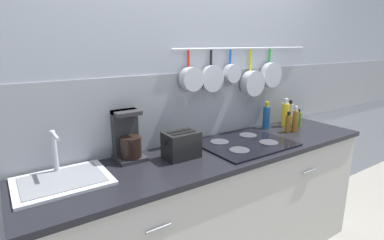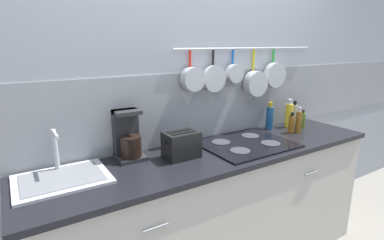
# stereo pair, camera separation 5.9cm
# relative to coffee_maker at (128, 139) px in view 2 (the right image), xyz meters

# --- Properties ---
(wall_back) EXTENTS (7.20, 0.16, 2.60)m
(wall_back) POSITION_rel_coffee_maker_xyz_m (0.56, 0.12, 0.22)
(wall_back) COLOR #999EA8
(wall_back) RESTS_ON ground_plane
(cabinet_base) EXTENTS (2.45, 0.57, 0.90)m
(cabinet_base) POSITION_rel_coffee_maker_xyz_m (0.56, -0.21, -0.61)
(cabinet_base) COLOR #B7B2A8
(cabinet_base) RESTS_ON ground_plane
(countertop) EXTENTS (2.49, 0.59, 0.03)m
(countertop) POSITION_rel_coffee_maker_xyz_m (0.56, -0.21, -0.14)
(countertop) COLOR black
(countertop) RESTS_ON cabinet_base
(sink_basin) EXTENTS (0.47, 0.36, 0.25)m
(sink_basin) POSITION_rel_coffee_maker_xyz_m (-0.41, -0.11, -0.11)
(sink_basin) COLOR #B7BABF
(sink_basin) RESTS_ON countertop
(coffee_maker) EXTENTS (0.17, 0.17, 0.31)m
(coffee_maker) POSITION_rel_coffee_maker_xyz_m (0.00, 0.00, 0.00)
(coffee_maker) COLOR #262628
(coffee_maker) RESTS_ON countertop
(toaster) EXTENTS (0.23, 0.15, 0.17)m
(toaster) POSITION_rel_coffee_maker_xyz_m (0.29, -0.16, -0.04)
(toaster) COLOR black
(toaster) RESTS_ON countertop
(cooktop) EXTENTS (0.63, 0.52, 0.01)m
(cooktop) POSITION_rel_coffee_maker_xyz_m (0.80, -0.19, -0.12)
(cooktop) COLOR black
(cooktop) RESTS_ON countertop
(bottle_olive_oil) EXTENTS (0.06, 0.06, 0.23)m
(bottle_olive_oil) POSITION_rel_coffee_maker_xyz_m (1.24, 0.00, -0.03)
(bottle_olive_oil) COLOR navy
(bottle_olive_oil) RESTS_ON countertop
(bottle_dish_soap) EXTENTS (0.05, 0.05, 0.17)m
(bottle_dish_soap) POSITION_rel_coffee_maker_xyz_m (1.31, -0.17, -0.05)
(bottle_dish_soap) COLOR #8C5919
(bottle_dish_soap) RESTS_ON countertop
(bottle_sesame_oil) EXTENTS (0.05, 0.05, 0.21)m
(bottle_sesame_oil) POSITION_rel_coffee_maker_xyz_m (1.36, -0.19, -0.03)
(bottle_sesame_oil) COLOR #8C5919
(bottle_sesame_oil) RESTS_ON countertop
(bottle_hot_sauce) EXTENTS (0.06, 0.06, 0.24)m
(bottle_hot_sauce) POSITION_rel_coffee_maker_xyz_m (1.43, -0.04, -0.02)
(bottle_hot_sauce) COLOR yellow
(bottle_hot_sauce) RESTS_ON countertop
(bottle_vinegar) EXTENTS (0.06, 0.06, 0.15)m
(bottle_vinegar) POSITION_rel_coffee_maker_xyz_m (1.50, -0.12, -0.06)
(bottle_vinegar) COLOR #4C721E
(bottle_vinegar) RESTS_ON countertop
(bottle_cooking_wine) EXTENTS (0.05, 0.05, 0.20)m
(bottle_cooking_wine) POSITION_rel_coffee_maker_xyz_m (1.57, 0.02, -0.04)
(bottle_cooking_wine) COLOR #BFB799
(bottle_cooking_wine) RESTS_ON countertop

